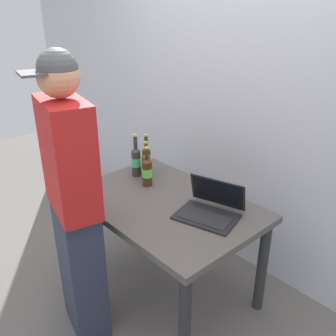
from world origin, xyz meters
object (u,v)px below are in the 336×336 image
object	(u,v)px
laptop	(210,208)
beer_bottle_amber	(146,165)
beer_bottle_brown	(136,160)
beer_bottle_dark	(146,158)
person_figure	(74,205)
coffee_mug	(229,194)
beer_bottle_green	(147,171)

from	to	relation	value
laptop	beer_bottle_amber	world-z (taller)	beer_bottle_amber
beer_bottle_amber	beer_bottle_brown	size ratio (longest dim) A/B	0.88
laptop	beer_bottle_dark	bearing A→B (deg)	172.09
beer_bottle_dark	person_figure	xyz separation A→B (m)	(0.33, -0.78, 0.05)
laptop	coffee_mug	bearing A→B (deg)	95.99
beer_bottle_green	laptop	bearing A→B (deg)	3.64
beer_bottle_dark	coffee_mug	xyz separation A→B (m)	(0.71, 0.10, -0.06)
laptop	beer_bottle_green	xyz separation A→B (m)	(-0.56, -0.04, 0.07)
coffee_mug	laptop	bearing A→B (deg)	-84.01
beer_bottle_amber	beer_bottle_dark	bearing A→B (deg)	140.08
beer_bottle_dark	beer_bottle_green	size ratio (longest dim) A/B	1.04
beer_bottle_green	coffee_mug	size ratio (longest dim) A/B	2.53
laptop	beer_bottle_amber	size ratio (longest dim) A/B	1.53
laptop	beer_bottle_brown	bearing A→B (deg)	179.37
beer_bottle_dark	beer_bottle_green	bearing A→B (deg)	-37.87
beer_bottle_amber	beer_bottle_green	size ratio (longest dim) A/B	0.98
beer_bottle_dark	beer_bottle_green	world-z (taller)	beer_bottle_dark
beer_bottle_amber	laptop	bearing A→B (deg)	-3.17
beer_bottle_amber	beer_bottle_brown	bearing A→B (deg)	-161.47
beer_bottle_amber	person_figure	size ratio (longest dim) A/B	0.16
beer_bottle_green	beer_bottle_brown	bearing A→B (deg)	166.56
beer_bottle_amber	beer_bottle_green	bearing A→B (deg)	-36.15
beer_bottle_dark	person_figure	bearing A→B (deg)	-67.17
beer_bottle_brown	coffee_mug	bearing A→B (deg)	15.33
laptop	beer_bottle_amber	bearing A→B (deg)	176.83
beer_bottle_green	coffee_mug	distance (m)	0.59
person_figure	laptop	bearing A→B (deg)	59.29
laptop	beer_bottle_dark	distance (m)	0.74
beer_bottle_green	beer_bottle_dark	bearing A→B (deg)	142.13
laptop	person_figure	distance (m)	0.80
beer_bottle_brown	person_figure	size ratio (longest dim) A/B	0.19
beer_bottle_green	coffee_mug	world-z (taller)	beer_bottle_green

